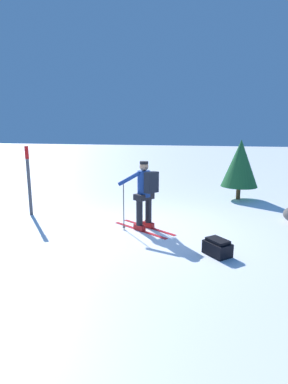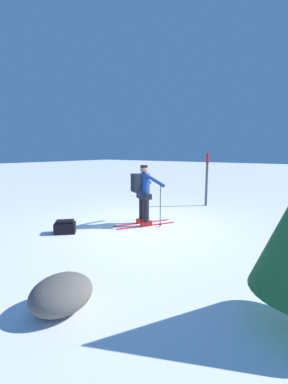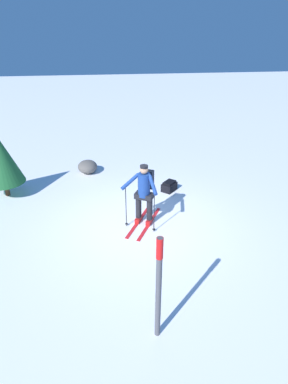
% 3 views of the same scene
% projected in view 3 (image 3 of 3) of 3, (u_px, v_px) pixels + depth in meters
% --- Properties ---
extents(ground_plane, '(80.00, 80.00, 0.00)m').
position_uv_depth(ground_plane, '(140.00, 223.00, 7.84)').
color(ground_plane, white).
extents(skier, '(1.64, 1.19, 1.61)m').
position_uv_depth(skier, '(144.00, 191.00, 7.48)').
color(skier, red).
rests_on(skier, ground_plane).
extents(dropped_backpack, '(0.58, 0.58, 0.31)m').
position_uv_depth(dropped_backpack, '(169.00, 186.00, 9.49)').
color(dropped_backpack, black).
rests_on(dropped_backpack, ground_plane).
extents(trail_marker, '(0.10, 0.10, 1.89)m').
position_uv_depth(trail_marker, '(159.00, 283.00, 4.37)').
color(trail_marker, '#4C4C51').
rests_on(trail_marker, ground_plane).
extents(rock_boulder, '(0.81, 0.69, 0.45)m').
position_uv_depth(rock_boulder, '(88.00, 167.00, 10.78)').
color(rock_boulder, '#5B5651').
rests_on(rock_boulder, ground_plane).
extents(pine_tree, '(1.21, 1.21, 2.01)m').
position_uv_depth(pine_tree, '(0.00, 158.00, 8.72)').
color(pine_tree, '#4C331E').
rests_on(pine_tree, ground_plane).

